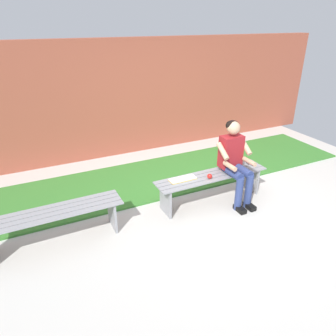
{
  "coord_description": "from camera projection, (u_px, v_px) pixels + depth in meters",
  "views": [
    {
      "loc": [
        2.45,
        3.55,
        2.63
      ],
      "look_at": [
        0.82,
        0.15,
        0.82
      ],
      "focal_mm": 33.4,
      "sensor_mm": 36.0,
      "label": 1
    }
  ],
  "objects": [
    {
      "name": "bench_far",
      "position": [
        53.0,
        219.0,
        3.91
      ],
      "size": [
        1.75,
        0.4,
        0.47
      ],
      "rotation": [
        0.0,
        0.0,
        0.01
      ],
      "color": "gray",
      "rests_on": "ground"
    },
    {
      "name": "bench_near",
      "position": [
        212.0,
        181.0,
        4.83
      ],
      "size": [
        1.83,
        0.41,
        0.47
      ],
      "rotation": [
        0.0,
        0.0,
        0.01
      ],
      "color": "gray",
      "rests_on": "ground"
    },
    {
      "name": "grass_strip",
      "position": [
        118.0,
        185.0,
        5.41
      ],
      "size": [
        9.0,
        1.52,
        0.03
      ],
      "primitive_type": "cube",
      "color": "#387A2D",
      "rests_on": "ground"
    },
    {
      "name": "brick_wall",
      "position": [
        125.0,
        98.0,
        6.36
      ],
      "size": [
        9.5,
        0.24,
        2.31
      ],
      "primitive_type": "cube",
      "color": "#9E4C38",
      "rests_on": "ground"
    },
    {
      "name": "apple",
      "position": [
        210.0,
        176.0,
        4.65
      ],
      "size": [
        0.08,
        0.08,
        0.08
      ],
      "primitive_type": "sphere",
      "color": "red",
      "rests_on": "bench_near"
    },
    {
      "name": "ground_plane",
      "position": [
        172.0,
        265.0,
        3.72
      ],
      "size": [
        10.0,
        7.0,
        0.04
      ],
      "primitive_type": "cube",
      "color": "beige"
    },
    {
      "name": "book_open",
      "position": [
        183.0,
        179.0,
        4.63
      ],
      "size": [
        0.41,
        0.16,
        0.02
      ],
      "rotation": [
        0.0,
        0.0,
        0.01
      ],
      "color": "white",
      "rests_on": "bench_near"
    },
    {
      "name": "person_seated",
      "position": [
        235.0,
        159.0,
        4.72
      ],
      "size": [
        0.5,
        0.69,
        1.27
      ],
      "color": "maroon",
      "rests_on": "ground"
    }
  ]
}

